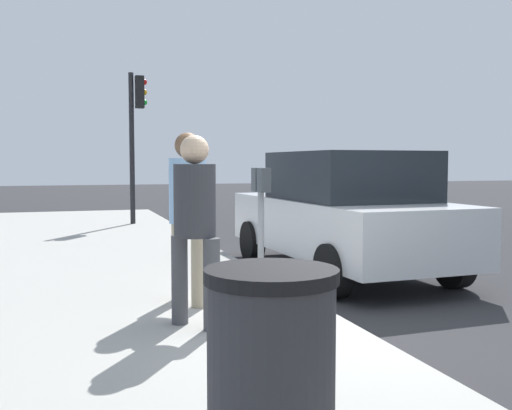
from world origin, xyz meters
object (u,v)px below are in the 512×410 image
parking_meter (261,204)px  traffic_signal (136,123)px  parked_sedan_near (343,213)px  trash_bin (271,382)px  pedestrian_at_meter (188,203)px  pedestrian_bystander (195,216)px

parking_meter → traffic_signal: bearing=2.6°
parked_sedan_near → parking_meter: bearing=132.7°
parked_sedan_near → traffic_signal: 7.29m
trash_bin → traffic_signal: bearing=-3.8°
parking_meter → traffic_signal: 8.54m
parking_meter → pedestrian_at_meter: bearing=96.6°
parking_meter → parked_sedan_near: 2.47m
parking_meter → traffic_signal: size_ratio=0.39×
pedestrian_at_meter → pedestrian_bystander: size_ratio=1.04×
parking_meter → trash_bin: (-3.75, 1.19, -0.51)m
parking_meter → pedestrian_bystander: 1.36m
parking_meter → parked_sedan_near: parked_sedan_near is taller
pedestrian_bystander → traffic_signal: bearing=48.7°
pedestrian_at_meter → trash_bin: 3.71m
pedestrian_bystander → trash_bin: bearing=-133.0°
parking_meter → trash_bin: size_ratio=1.40×
traffic_signal → trash_bin: 12.34m
pedestrian_bystander → traffic_signal: 9.53m
parking_meter → trash_bin: parking_meter is taller
parked_sedan_near → trash_bin: bearing=151.1°
parking_meter → pedestrian_bystander: pedestrian_bystander is taller
trash_bin → parking_meter: bearing=-17.6°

